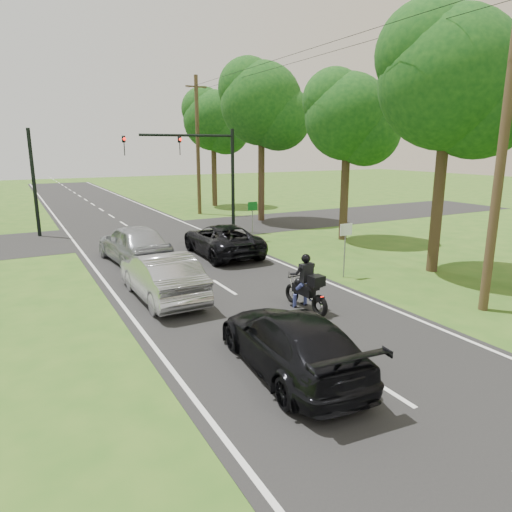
{
  "coord_description": "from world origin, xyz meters",
  "views": [
    {
      "loc": [
        -6.56,
        -10.51,
        4.99
      ],
      "look_at": [
        0.78,
        3.0,
        1.3
      ],
      "focal_mm": 32.0,
      "sensor_mm": 36.0,
      "label": 1
    }
  ],
  "objects_px": {
    "silver_sedan": "(162,276)",
    "traffic_signal": "(203,162)",
    "utility_pole_near": "(503,143)",
    "sign_white": "(346,237)",
    "dark_suv": "(222,239)",
    "sign_green": "(252,212)",
    "dark_car_behind": "(291,341)",
    "utility_pole_far": "(198,145)",
    "motorcycle_rider": "(307,288)",
    "silver_suv": "(134,243)"
  },
  "relations": [
    {
      "from": "dark_car_behind",
      "to": "utility_pole_far",
      "type": "relative_size",
      "value": 0.48
    },
    {
      "from": "motorcycle_rider",
      "to": "silver_sedan",
      "type": "height_order",
      "value": "motorcycle_rider"
    },
    {
      "from": "utility_pole_near",
      "to": "sign_white",
      "type": "relative_size",
      "value": 4.71
    },
    {
      "from": "sign_green",
      "to": "dark_car_behind",
      "type": "bearing_deg",
      "value": -114.74
    },
    {
      "from": "utility_pole_near",
      "to": "sign_green",
      "type": "height_order",
      "value": "utility_pole_near"
    },
    {
      "from": "traffic_signal",
      "to": "utility_pole_far",
      "type": "xyz_separation_m",
      "value": [
        2.86,
        8.0,
        0.95
      ]
    },
    {
      "from": "silver_suv",
      "to": "sign_white",
      "type": "distance_m",
      "value": 9.16
    },
    {
      "from": "utility_pole_far",
      "to": "sign_white",
      "type": "relative_size",
      "value": 4.71
    },
    {
      "from": "utility_pole_far",
      "to": "sign_green",
      "type": "distance_m",
      "value": 11.63
    },
    {
      "from": "traffic_signal",
      "to": "utility_pole_near",
      "type": "bearing_deg",
      "value": -79.86
    },
    {
      "from": "traffic_signal",
      "to": "sign_green",
      "type": "height_order",
      "value": "traffic_signal"
    },
    {
      "from": "silver_sedan",
      "to": "sign_white",
      "type": "distance_m",
      "value": 7.14
    },
    {
      "from": "dark_car_behind",
      "to": "dark_suv",
      "type": "bearing_deg",
      "value": -101.75
    },
    {
      "from": "utility_pole_near",
      "to": "sign_green",
      "type": "xyz_separation_m",
      "value": [
        -1.3,
        12.98,
        -3.49
      ]
    },
    {
      "from": "motorcycle_rider",
      "to": "traffic_signal",
      "type": "bearing_deg",
      "value": 78.73
    },
    {
      "from": "motorcycle_rider",
      "to": "sign_white",
      "type": "xyz_separation_m",
      "value": [
        3.39,
        2.33,
        0.89
      ]
    },
    {
      "from": "silver_sedan",
      "to": "silver_suv",
      "type": "relative_size",
      "value": 0.95
    },
    {
      "from": "traffic_signal",
      "to": "sign_green",
      "type": "relative_size",
      "value": 3.0
    },
    {
      "from": "utility_pole_near",
      "to": "sign_white",
      "type": "distance_m",
      "value": 6.26
    },
    {
      "from": "silver_suv",
      "to": "utility_pole_near",
      "type": "height_order",
      "value": "utility_pole_near"
    },
    {
      "from": "dark_suv",
      "to": "utility_pole_far",
      "type": "height_order",
      "value": "utility_pole_far"
    },
    {
      "from": "motorcycle_rider",
      "to": "sign_green",
      "type": "distance_m",
      "value": 10.97
    },
    {
      "from": "motorcycle_rider",
      "to": "traffic_signal",
      "type": "height_order",
      "value": "traffic_signal"
    },
    {
      "from": "motorcycle_rider",
      "to": "silver_suv",
      "type": "height_order",
      "value": "motorcycle_rider"
    },
    {
      "from": "dark_car_behind",
      "to": "traffic_signal",
      "type": "bearing_deg",
      "value": -100.77
    },
    {
      "from": "motorcycle_rider",
      "to": "sign_white",
      "type": "bearing_deg",
      "value": 31.85
    },
    {
      "from": "traffic_signal",
      "to": "sign_green",
      "type": "bearing_deg",
      "value": -62.62
    },
    {
      "from": "dark_suv",
      "to": "sign_green",
      "type": "relative_size",
      "value": 2.49
    },
    {
      "from": "silver_sedan",
      "to": "dark_car_behind",
      "type": "distance_m",
      "value": 6.42
    },
    {
      "from": "dark_car_behind",
      "to": "traffic_signal",
      "type": "distance_m",
      "value": 17.48
    },
    {
      "from": "sign_green",
      "to": "motorcycle_rider",
      "type": "bearing_deg",
      "value": -109.16
    },
    {
      "from": "motorcycle_rider",
      "to": "dark_car_behind",
      "type": "distance_m",
      "value": 4.1
    },
    {
      "from": "silver_suv",
      "to": "utility_pole_far",
      "type": "height_order",
      "value": "utility_pole_far"
    },
    {
      "from": "silver_sedan",
      "to": "utility_pole_near",
      "type": "height_order",
      "value": "utility_pole_near"
    },
    {
      "from": "dark_suv",
      "to": "dark_car_behind",
      "type": "bearing_deg",
      "value": 74.98
    },
    {
      "from": "traffic_signal",
      "to": "utility_pole_far",
      "type": "height_order",
      "value": "utility_pole_far"
    },
    {
      "from": "utility_pole_far",
      "to": "motorcycle_rider",
      "type": "bearing_deg",
      "value": -102.9
    },
    {
      "from": "silver_suv",
      "to": "utility_pole_far",
      "type": "distance_m",
      "value": 15.7
    },
    {
      "from": "utility_pole_far",
      "to": "sign_white",
      "type": "height_order",
      "value": "utility_pole_far"
    },
    {
      "from": "motorcycle_rider",
      "to": "dark_car_behind",
      "type": "xyz_separation_m",
      "value": [
        -2.62,
        -3.15,
        0.0
      ]
    },
    {
      "from": "utility_pole_far",
      "to": "sign_green",
      "type": "height_order",
      "value": "utility_pole_far"
    },
    {
      "from": "sign_white",
      "to": "dark_car_behind",
      "type": "bearing_deg",
      "value": -137.64
    },
    {
      "from": "motorcycle_rider",
      "to": "traffic_signal",
      "type": "relative_size",
      "value": 0.33
    },
    {
      "from": "dark_car_behind",
      "to": "traffic_signal",
      "type": "height_order",
      "value": "traffic_signal"
    },
    {
      "from": "silver_suv",
      "to": "utility_pole_far",
      "type": "relative_size",
      "value": 0.51
    },
    {
      "from": "traffic_signal",
      "to": "dark_car_behind",
      "type": "bearing_deg",
      "value": -105.73
    },
    {
      "from": "silver_suv",
      "to": "utility_pole_far",
      "type": "xyz_separation_m",
      "value": [
        8.14,
        12.75,
        4.21
      ]
    },
    {
      "from": "silver_sedan",
      "to": "traffic_signal",
      "type": "bearing_deg",
      "value": -120.02
    },
    {
      "from": "motorcycle_rider",
      "to": "silver_suv",
      "type": "relative_size",
      "value": 0.42
    },
    {
      "from": "dark_car_behind",
      "to": "utility_pole_near",
      "type": "distance_m",
      "value": 8.7
    }
  ]
}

